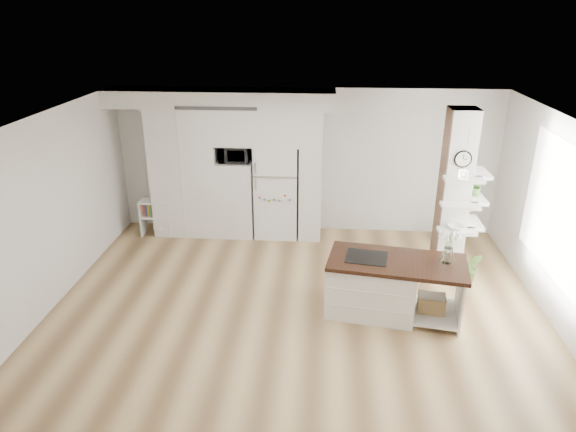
% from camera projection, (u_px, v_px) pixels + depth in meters
% --- Properties ---
extents(floor, '(7.00, 6.00, 0.01)m').
position_uv_depth(floor, '(296.00, 312.00, 7.28)').
color(floor, tan).
rests_on(floor, ground).
extents(room, '(7.04, 6.04, 2.72)m').
position_uv_depth(room, '(297.00, 189.00, 6.57)').
color(room, white).
rests_on(room, ground).
extents(cabinet_wall, '(4.00, 0.71, 2.70)m').
position_uv_depth(cabinet_wall, '(225.00, 156.00, 9.26)').
color(cabinet_wall, white).
rests_on(cabinet_wall, floor).
extents(refrigerator, '(0.78, 0.69, 1.75)m').
position_uv_depth(refrigerator, '(277.00, 190.00, 9.45)').
color(refrigerator, white).
rests_on(refrigerator, floor).
extents(column, '(0.69, 0.90, 2.70)m').
position_uv_depth(column, '(460.00, 200.00, 7.64)').
color(column, silver).
rests_on(column, floor).
extents(window, '(0.00, 2.40, 2.40)m').
position_uv_depth(window, '(562.00, 213.00, 6.74)').
color(window, white).
rests_on(window, room).
extents(pendant_light, '(0.12, 0.12, 0.10)m').
position_uv_depth(pendant_light, '(432.00, 169.00, 6.49)').
color(pendant_light, white).
rests_on(pendant_light, room).
extents(kitchen_island, '(1.96, 1.16, 1.40)m').
position_uv_depth(kitchen_island, '(380.00, 284.00, 7.14)').
color(kitchen_island, white).
rests_on(kitchen_island, floor).
extents(bookshelf, '(0.58, 0.34, 0.68)m').
position_uv_depth(bookshelf, '(158.00, 219.00, 9.65)').
color(bookshelf, white).
rests_on(bookshelf, floor).
extents(floor_plant_a, '(0.34, 0.29, 0.52)m').
position_uv_depth(floor_plant_a, '(471.00, 267.00, 7.98)').
color(floor_plant_a, '#4A7830').
rests_on(floor_plant_a, floor).
extents(floor_plant_b, '(0.32, 0.32, 0.44)m').
position_uv_depth(floor_plant_b, '(438.00, 232.00, 9.33)').
color(floor_plant_b, '#4A7830').
rests_on(floor_plant_b, floor).
extents(microwave, '(0.54, 0.37, 0.30)m').
position_uv_depth(microwave, '(234.00, 154.00, 9.19)').
color(microwave, '#2D2D2D').
rests_on(microwave, cabinet_wall).
extents(shelf_plant, '(0.27, 0.23, 0.30)m').
position_uv_depth(shelf_plant, '(476.00, 185.00, 7.71)').
color(shelf_plant, '#4A7830').
rests_on(shelf_plant, column).
extents(decor_bowl, '(0.22, 0.22, 0.05)m').
position_uv_depth(decor_bowl, '(456.00, 227.00, 7.57)').
color(decor_bowl, white).
rests_on(decor_bowl, column).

